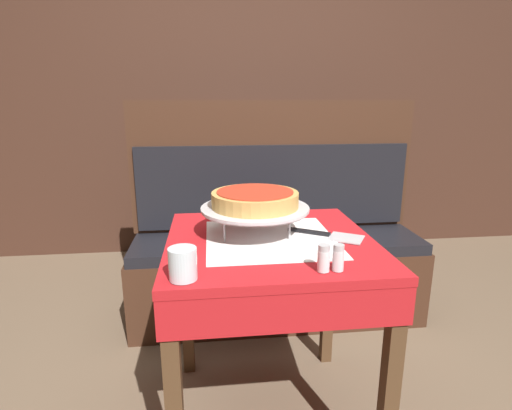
% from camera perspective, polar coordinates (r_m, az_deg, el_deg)
% --- Properties ---
extents(dining_table_front, '(0.74, 0.74, 0.77)m').
position_cam_1_polar(dining_table_front, '(1.48, 2.01, -8.56)').
color(dining_table_front, red).
rests_on(dining_table_front, ground_plane).
extents(dining_table_rear, '(0.63, 0.63, 0.78)m').
position_cam_1_polar(dining_table_rear, '(2.88, 0.43, 3.05)').
color(dining_table_rear, '#194799').
rests_on(dining_table_rear, ground_plane).
extents(booth_bench, '(1.65, 0.45, 1.25)m').
position_cam_1_polar(booth_bench, '(2.35, 2.94, -7.23)').
color(booth_bench, '#3D2316').
rests_on(booth_bench, ground_plane).
extents(back_wall_panel, '(6.00, 0.04, 2.40)m').
position_cam_1_polar(back_wall_panel, '(3.31, -3.12, 13.96)').
color(back_wall_panel, '#3D2319').
rests_on(back_wall_panel, ground_plane).
extents(pizza_pan_stand, '(0.39, 0.39, 0.11)m').
position_cam_1_polar(pizza_pan_stand, '(1.45, -0.14, -0.63)').
color(pizza_pan_stand, '#ADADB2').
rests_on(pizza_pan_stand, dining_table_front).
extents(deep_dish_pizza, '(0.31, 0.31, 0.06)m').
position_cam_1_polar(deep_dish_pizza, '(1.44, -0.14, 0.87)').
color(deep_dish_pizza, tan).
rests_on(deep_dish_pizza, pizza_pan_stand).
extents(pizza_server, '(0.27, 0.19, 0.01)m').
position_cam_1_polar(pizza_server, '(1.48, 10.38, -4.26)').
color(pizza_server, '#BCBCC1').
rests_on(pizza_server, dining_table_front).
extents(water_glass_near, '(0.08, 0.08, 0.09)m').
position_cam_1_polar(water_glass_near, '(1.12, -10.42, -8.26)').
color(water_glass_near, silver).
rests_on(water_glass_near, dining_table_front).
extents(salt_shaker, '(0.04, 0.04, 0.08)m').
position_cam_1_polar(salt_shaker, '(1.17, 9.64, -7.50)').
color(salt_shaker, silver).
rests_on(salt_shaker, dining_table_front).
extents(pepper_shaker, '(0.03, 0.03, 0.08)m').
position_cam_1_polar(pepper_shaker, '(1.19, 11.67, -7.39)').
color(pepper_shaker, silver).
rests_on(pepper_shaker, dining_table_front).
extents(napkin_holder, '(0.10, 0.05, 0.09)m').
position_cam_1_polar(napkin_holder, '(1.74, 2.96, 0.29)').
color(napkin_holder, '#B2B2B7').
rests_on(napkin_holder, dining_table_front).
extents(condiment_caddy, '(0.12, 0.12, 0.17)m').
position_cam_1_polar(condiment_caddy, '(2.94, 2.05, 6.56)').
color(condiment_caddy, black).
rests_on(condiment_caddy, dining_table_rear).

